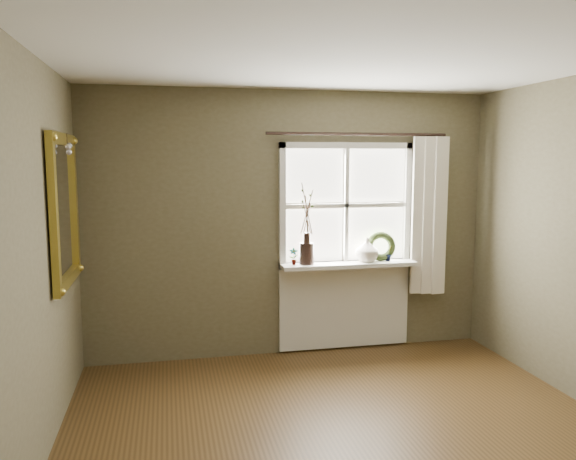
% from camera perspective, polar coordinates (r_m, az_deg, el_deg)
% --- Properties ---
extents(ceiling, '(4.50, 4.50, 0.00)m').
position_cam_1_polar(ceiling, '(3.39, 9.19, 18.40)').
color(ceiling, silver).
rests_on(ceiling, ground).
extents(wall_back, '(4.00, 0.10, 2.60)m').
position_cam_1_polar(wall_back, '(5.57, 0.27, 0.64)').
color(wall_back, brown).
rests_on(wall_back, ground).
extents(wall_left, '(0.10, 4.50, 2.60)m').
position_cam_1_polar(wall_left, '(3.28, -27.14, -4.81)').
color(wall_left, brown).
rests_on(wall_left, ground).
extents(window_frame, '(1.36, 0.06, 1.24)m').
position_cam_1_polar(window_frame, '(5.63, 5.91, 2.52)').
color(window_frame, silver).
rests_on(window_frame, wall_back).
extents(window_sill, '(1.36, 0.26, 0.04)m').
position_cam_1_polar(window_sill, '(5.60, 6.18, -3.50)').
color(window_sill, silver).
rests_on(window_sill, wall_back).
extents(window_apron, '(1.36, 0.04, 0.88)m').
position_cam_1_polar(window_apron, '(5.80, 5.77, -7.57)').
color(window_apron, silver).
rests_on(window_apron, ground).
extents(dark_jug, '(0.17, 0.17, 0.21)m').
position_cam_1_polar(dark_jug, '(5.46, 1.91, -2.40)').
color(dark_jug, black).
rests_on(dark_jug, window_sill).
extents(cream_vase, '(0.25, 0.25, 0.24)m').
position_cam_1_polar(cream_vase, '(5.64, 8.04, -2.01)').
color(cream_vase, silver).
rests_on(cream_vase, window_sill).
extents(wreath, '(0.32, 0.19, 0.31)m').
position_cam_1_polar(wreath, '(5.74, 9.40, -1.96)').
color(wreath, '#31401C').
rests_on(wreath, window_sill).
extents(potted_plant_left, '(0.10, 0.07, 0.17)m').
position_cam_1_polar(potted_plant_left, '(5.43, 0.58, -2.69)').
color(potted_plant_left, '#31401C').
rests_on(potted_plant_left, window_sill).
extents(potted_plant_right, '(0.11, 0.10, 0.15)m').
position_cam_1_polar(potted_plant_right, '(5.73, 10.19, -2.34)').
color(potted_plant_right, '#31401C').
rests_on(potted_plant_right, window_sill).
extents(curtain, '(0.36, 0.12, 1.59)m').
position_cam_1_polar(curtain, '(5.86, 14.03, 1.40)').
color(curtain, beige).
rests_on(curtain, wall_back).
extents(curtain_rod, '(1.84, 0.03, 0.03)m').
position_cam_1_polar(curtain_rod, '(5.59, 7.18, 9.65)').
color(curtain_rod, black).
rests_on(curtain_rod, wall_back).
extents(gilt_mirror, '(0.10, 0.97, 1.16)m').
position_cam_1_polar(gilt_mirror, '(4.61, -21.77, 1.94)').
color(gilt_mirror, white).
rests_on(gilt_mirror, wall_left).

